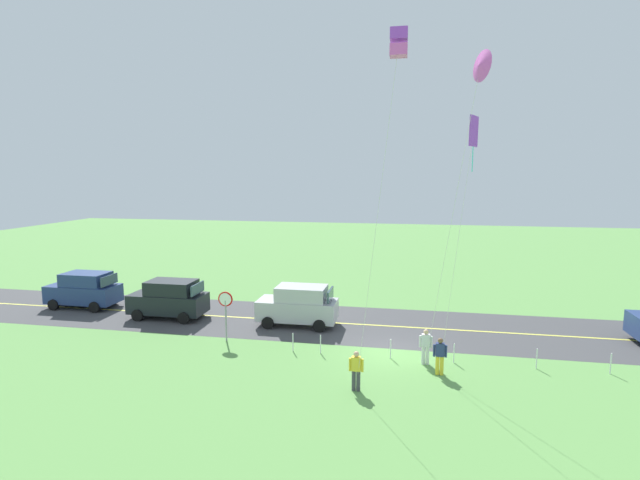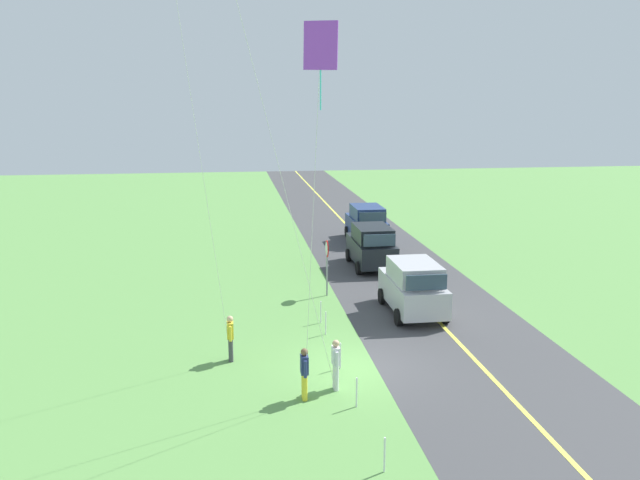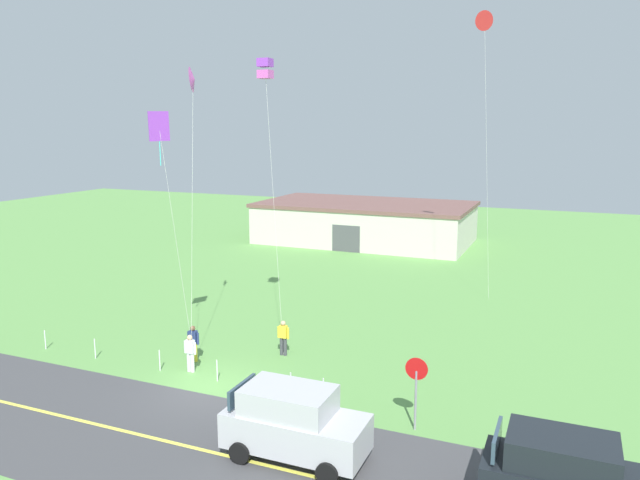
{
  "view_description": "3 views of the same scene",
  "coord_description": "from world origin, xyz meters",
  "px_view_note": "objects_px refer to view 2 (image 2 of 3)",
  "views": [
    {
      "loc": [
        -0.8,
        21.81,
        8.38
      ],
      "look_at": [
        3.02,
        1.59,
        5.53
      ],
      "focal_mm": 26.66,
      "sensor_mm": 36.0,
      "label": 1
    },
    {
      "loc": [
        -20.53,
        4.23,
        8.81
      ],
      "look_at": [
        1.32,
        1.18,
        4.07
      ],
      "focal_mm": 37.47,
      "sensor_mm": 36.0,
      "label": 2
    },
    {
      "loc": [
        12.55,
        -18.72,
        10.04
      ],
      "look_at": [
        3.7,
        2.27,
        5.78
      ],
      "focal_mm": 33.94,
      "sensor_mm": 36.0,
      "label": 3
    }
  ],
  "objects_px": {
    "stop_sign": "(327,257)",
    "person_adult_companion": "(230,337)",
    "person_adult_near": "(304,372)",
    "car_parked_east_near": "(372,246)",
    "car_suv_foreground": "(413,287)",
    "car_parked_east_far": "(367,223)",
    "person_child_watcher": "(336,363)",
    "kite_red_low": "(320,54)"
  },
  "relations": [
    {
      "from": "car_parked_east_far",
      "to": "person_adult_companion",
      "type": "xyz_separation_m",
      "value": [
        -18.25,
        8.54,
        -0.29
      ]
    },
    {
      "from": "car_parked_east_far",
      "to": "person_adult_companion",
      "type": "height_order",
      "value": "car_parked_east_far"
    },
    {
      "from": "person_adult_near",
      "to": "person_adult_companion",
      "type": "xyz_separation_m",
      "value": [
        3.29,
        2.14,
        0.0
      ]
    },
    {
      "from": "car_suv_foreground",
      "to": "person_child_watcher",
      "type": "relative_size",
      "value": 2.75
    },
    {
      "from": "stop_sign",
      "to": "person_child_watcher",
      "type": "distance_m",
      "value": 9.95
    },
    {
      "from": "car_parked_east_near",
      "to": "person_adult_companion",
      "type": "xyz_separation_m",
      "value": [
        -11.85,
        7.46,
        -0.29
      ]
    },
    {
      "from": "person_adult_companion",
      "to": "kite_red_low",
      "type": "bearing_deg",
      "value": -140.16
    },
    {
      "from": "car_parked_east_near",
      "to": "car_suv_foreground",
      "type": "bearing_deg",
      "value": -179.59
    },
    {
      "from": "car_parked_east_near",
      "to": "kite_red_low",
      "type": "height_order",
      "value": "kite_red_low"
    },
    {
      "from": "car_suv_foreground",
      "to": "person_adult_near",
      "type": "bearing_deg",
      "value": 143.87
    },
    {
      "from": "car_parked_east_far",
      "to": "stop_sign",
      "type": "distance_m",
      "value": 11.93
    },
    {
      "from": "person_adult_companion",
      "to": "car_parked_east_far",
      "type": "bearing_deg",
      "value": -15.19
    },
    {
      "from": "car_parked_east_near",
      "to": "kite_red_low",
      "type": "distance_m",
      "value": 19.01
    },
    {
      "from": "car_parked_east_near",
      "to": "person_child_watcher",
      "type": "relative_size",
      "value": 2.75
    },
    {
      "from": "car_parked_east_far",
      "to": "kite_red_low",
      "type": "distance_m",
      "value": 24.92
    },
    {
      "from": "person_adult_companion",
      "to": "person_child_watcher",
      "type": "relative_size",
      "value": 1.0
    },
    {
      "from": "kite_red_low",
      "to": "person_adult_near",
      "type": "bearing_deg",
      "value": 18.47
    },
    {
      "from": "stop_sign",
      "to": "person_adult_companion",
      "type": "relative_size",
      "value": 1.6
    },
    {
      "from": "person_adult_near",
      "to": "person_adult_companion",
      "type": "bearing_deg",
      "value": 103.11
    },
    {
      "from": "person_child_watcher",
      "to": "kite_red_low",
      "type": "relative_size",
      "value": 0.15
    },
    {
      "from": "person_child_watcher",
      "to": "car_parked_east_far",
      "type": "bearing_deg",
      "value": 115.84
    },
    {
      "from": "car_parked_east_near",
      "to": "car_parked_east_far",
      "type": "distance_m",
      "value": 6.5
    },
    {
      "from": "car_parked_east_near",
      "to": "person_adult_companion",
      "type": "relative_size",
      "value": 2.75
    },
    {
      "from": "person_adult_companion",
      "to": "car_parked_east_near",
      "type": "bearing_deg",
      "value": -22.33
    },
    {
      "from": "person_adult_near",
      "to": "person_child_watcher",
      "type": "distance_m",
      "value": 1.17
    },
    {
      "from": "car_parked_east_far",
      "to": "person_child_watcher",
      "type": "bearing_deg",
      "value": 165.66
    },
    {
      "from": "stop_sign",
      "to": "person_adult_companion",
      "type": "xyz_separation_m",
      "value": [
        -7.09,
        4.37,
        -0.94
      ]
    },
    {
      "from": "stop_sign",
      "to": "person_adult_companion",
      "type": "bearing_deg",
      "value": 148.35
    },
    {
      "from": "car_parked_east_near",
      "to": "kite_red_low",
      "type": "relative_size",
      "value": 0.41
    },
    {
      "from": "car_parked_east_far",
      "to": "stop_sign",
      "type": "bearing_deg",
      "value": 159.55
    },
    {
      "from": "car_parked_east_near",
      "to": "car_parked_east_far",
      "type": "relative_size",
      "value": 1.0
    },
    {
      "from": "stop_sign",
      "to": "person_adult_near",
      "type": "distance_m",
      "value": 10.66
    },
    {
      "from": "person_adult_companion",
      "to": "person_child_watcher",
      "type": "height_order",
      "value": "same"
    },
    {
      "from": "person_adult_companion",
      "to": "car_suv_foreground",
      "type": "bearing_deg",
      "value": -51.71
    },
    {
      "from": "person_child_watcher",
      "to": "kite_red_low",
      "type": "bearing_deg",
      "value": -73.91
    },
    {
      "from": "car_suv_foreground",
      "to": "car_parked_east_near",
      "type": "height_order",
      "value": "same"
    },
    {
      "from": "car_parked_east_far",
      "to": "car_parked_east_near",
      "type": "bearing_deg",
      "value": 170.46
    },
    {
      "from": "person_adult_near",
      "to": "kite_red_low",
      "type": "distance_m",
      "value": 9.08
    },
    {
      "from": "car_suv_foreground",
      "to": "car_parked_east_far",
      "type": "height_order",
      "value": "same"
    },
    {
      "from": "car_parked_east_near",
      "to": "person_child_watcher",
      "type": "height_order",
      "value": "car_parked_east_near"
    },
    {
      "from": "car_parked_east_far",
      "to": "stop_sign",
      "type": "xyz_separation_m",
      "value": [
        -11.16,
        4.16,
        0.65
      ]
    },
    {
      "from": "car_suv_foreground",
      "to": "person_adult_near",
      "type": "xyz_separation_m",
      "value": [
        -7.36,
        5.37,
        -0.29
      ]
    }
  ]
}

